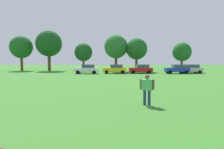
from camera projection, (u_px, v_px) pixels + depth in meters
The scene contains 13 objects.
ground_plane at pixel (104, 77), 28.98m from camera, with size 160.00×160.00×0.00m, color #387528.
adult_bystander at pixel (146, 87), 10.94m from camera, with size 0.77×0.47×1.69m.
parked_car_white_0 at pixel (86, 69), 36.71m from camera, with size 4.30×2.02×1.68m.
parked_car_yellow_1 at pixel (114, 69), 37.38m from camera, with size 4.30×2.02×1.68m.
parked_car_red_2 at pixel (140, 69), 37.62m from camera, with size 4.30×2.02×1.68m.
parked_car_blue_3 at pixel (176, 69), 37.08m from camera, with size 4.30×2.02×1.68m.
parked_car_silver_4 at pixel (190, 69), 37.64m from camera, with size 4.30×2.02×1.68m.
tree_far_left at pixel (20, 47), 46.91m from camera, with size 5.22×5.22×8.14m.
tree_left at pixel (48, 44), 46.39m from camera, with size 5.99×5.99×9.33m.
tree_center_left at pixel (83, 52), 45.00m from camera, with size 4.02×4.02×6.27m.
tree_center_right at pixel (115, 47), 43.93m from camera, with size 5.14×5.14×8.01m.
tree_right at pixel (136, 49), 43.78m from camera, with size 4.66×4.66×7.26m.
tree_far_right at pixel (181, 52), 43.28m from camera, with size 4.03×4.03×6.28m.
Camera 1 is at (1.00, 1.12, 2.45)m, focal length 32.18 mm.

